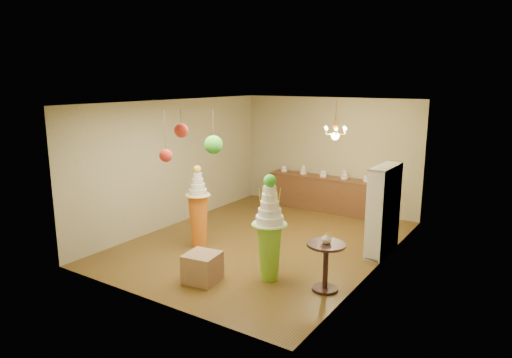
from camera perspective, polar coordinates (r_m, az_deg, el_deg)
The scene contains 17 objects.
floor at distance 10.00m, azimuth 0.96°, elevation -7.85°, with size 6.50×6.50×0.00m, color #533C16.
ceiling at distance 9.40m, azimuth 1.02°, elevation 9.57°, with size 6.50×6.50×0.00m, color silver.
wall_back at distance 12.42m, azimuth 9.03°, elevation 3.13°, with size 5.00×0.04×3.00m, color tan.
wall_front at distance 7.14m, azimuth -13.12°, elevation -3.87°, with size 5.00×0.04×3.00m, color tan.
wall_left at distance 11.10m, azimuth -9.99°, elevation 2.02°, with size 0.04×6.50×3.00m, color tan.
wall_right at distance 8.56m, azimuth 15.30°, elevation -1.30°, with size 0.04×6.50×3.00m, color tan.
pedestal_green at distance 7.97m, azimuth 1.69°, elevation -7.30°, with size 0.74×0.74×1.89m.
pedestal_orange at distance 9.58m, azimuth -7.21°, elevation -4.41°, with size 0.52×0.52×1.75m.
burlap_riser at distance 8.13m, azimuth -6.71°, elevation -10.92°, with size 0.56×0.56×0.51m, color #91704F.
sideboard at distance 12.37m, azimuth 8.34°, elevation -1.72°, with size 3.04×0.54×1.16m.
shelving_unit at distance 9.49m, azimuth 15.68°, elevation -3.72°, with size 0.33×1.20×1.80m.
round_table at distance 7.73m, azimuth 8.71°, elevation -9.99°, with size 0.69×0.69×0.83m.
vase at distance 7.59m, azimuth 8.81°, elevation -7.33°, with size 0.17×0.17×0.18m, color beige.
pom_red_left at distance 8.01m, azimuth -11.20°, elevation 2.92°, with size 0.23×0.23×0.94m.
pom_green_mid at distance 8.00m, azimuth -5.34°, elevation 4.30°, with size 0.33×0.33×0.82m.
pom_red_right at distance 7.33m, azimuth -9.32°, elevation 6.01°, with size 0.23×0.23×0.45m.
chandelier at distance 10.12m, azimuth 9.88°, elevation 5.63°, with size 0.57×0.57×0.85m.
Camera 1 is at (5.01, -7.94, 3.45)m, focal length 32.00 mm.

